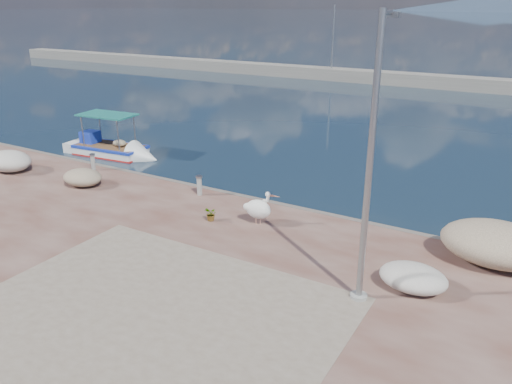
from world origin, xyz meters
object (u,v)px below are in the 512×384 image
object	(u,v)px
boat_left	(110,151)
pelican	(259,209)
lamp_post	(369,176)
bollard_near	(199,185)

from	to	relation	value
boat_left	pelican	xyz separation A→B (m)	(11.94, -4.71, 0.87)
lamp_post	boat_left	bearing A→B (deg)	155.89
boat_left	bollard_near	xyz separation A→B (m)	(8.53, -3.49, 0.73)
pelican	lamp_post	distance (m)	5.90
boat_left	bollard_near	bearing A→B (deg)	-27.61
pelican	bollard_near	world-z (taller)	pelican
boat_left	lamp_post	bearing A→B (deg)	-29.47
lamp_post	bollard_near	xyz separation A→B (m)	(-7.92, 3.87, -2.87)
lamp_post	pelican	bearing A→B (deg)	149.58
bollard_near	boat_left	bearing A→B (deg)	157.74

